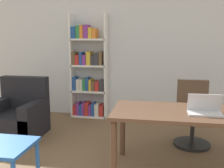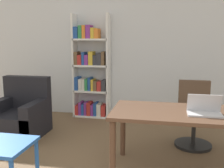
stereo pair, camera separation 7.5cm
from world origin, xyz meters
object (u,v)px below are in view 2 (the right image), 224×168
object	(u,v)px
desk	(196,120)
bookshelf	(90,73)
armchair	(20,117)
laptop	(204,110)
office_chair	(194,117)

from	to	relation	value
desk	bookshelf	distance (m)	2.70
desk	armchair	xyz separation A→B (m)	(-2.64, 0.78, -0.36)
laptop	office_chair	xyz separation A→B (m)	(0.01, 0.98, -0.37)
armchair	laptop	bearing A→B (deg)	-17.41
laptop	office_chair	bearing A→B (deg)	89.70
desk	laptop	world-z (taller)	laptop
desk	office_chair	distance (m)	0.94
office_chair	armchair	size ratio (longest dim) A/B	1.02
bookshelf	laptop	bearing A→B (deg)	-47.89
desk	bookshelf	size ratio (longest dim) A/B	0.93
office_chair	bookshelf	xyz separation A→B (m)	(-1.88, 1.09, 0.47)
office_chair	armchair	world-z (taller)	office_chair
laptop	office_chair	distance (m)	1.05
laptop	bookshelf	bearing A→B (deg)	132.11
desk	laptop	size ratio (longest dim) A/B	5.26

